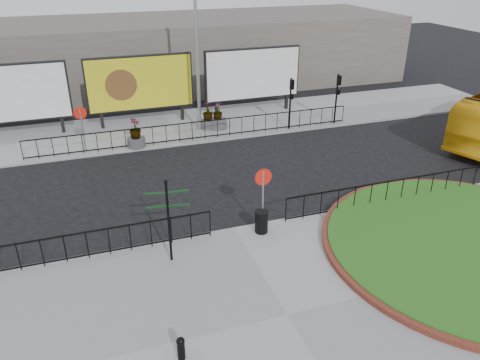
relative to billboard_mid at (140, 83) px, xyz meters
name	(u,v)px	position (x,y,z in m)	size (l,w,h in m)	color
ground	(234,230)	(1.50, -12.97, -2.60)	(90.00, 90.00, 0.00)	black
pavement_near	(287,316)	(1.50, -17.97, -2.54)	(30.00, 10.00, 0.12)	gray
pavement_far	(172,127)	(1.50, -0.97, -2.54)	(44.00, 6.00, 0.12)	gray
brick_edge	(471,246)	(9.00, -16.97, -2.39)	(10.40, 10.40, 0.18)	maroon
grass_lawn	(471,245)	(9.00, -16.97, -2.37)	(10.00, 10.00, 0.22)	#235416
railing_near_left	(65,249)	(-4.50, -13.27, -1.93)	(10.00, 0.10, 1.10)	black
railing_near_right	(387,192)	(8.00, -13.27, -1.93)	(9.00, 0.10, 1.10)	black
railing_far	(199,130)	(2.50, -3.67, -1.93)	(18.00, 0.10, 1.10)	black
speed_sign_far	(81,120)	(-3.50, -3.57, -0.68)	(0.64, 0.07, 2.47)	gray
speed_sign_near	(263,186)	(2.50, -13.37, -0.68)	(0.64, 0.07, 2.47)	gray
billboard_left	(10,94)	(-7.00, 0.00, 0.00)	(6.20, 0.31, 4.10)	black
billboard_mid	(140,83)	(0.00, 0.00, 0.00)	(6.20, 0.31, 4.10)	black
billboard_right	(253,74)	(7.00, 0.00, 0.00)	(6.20, 0.31, 4.10)	black
lamp_post	(197,47)	(3.01, -1.97, 2.23)	(0.74, 0.18, 9.23)	gray
signal_pole_a	(291,96)	(8.00, -3.63, -0.50)	(0.22, 0.26, 3.00)	black
signal_pole_b	(337,91)	(11.00, -3.63, -0.50)	(0.22, 0.26, 3.00)	black
building_backdrop	(144,54)	(1.50, 9.03, -0.10)	(40.00, 10.00, 5.00)	#625C56
fingerpost_sign	(168,213)	(-1.14, -14.25, -0.65)	(1.42, 0.42, 3.03)	black
bollard	(181,347)	(-1.74, -18.57, -2.10)	(0.22, 0.22, 0.69)	black
litter_bin	(261,222)	(2.38, -13.59, -2.04)	(0.52, 0.52, 0.86)	black
planter_a	(136,136)	(-0.90, -3.57, -1.85)	(0.94, 0.94, 1.58)	#4C4C4F
planter_b	(208,118)	(3.50, -1.97, -1.84)	(0.91, 0.91, 1.57)	#4C4C4F
planter_c	(218,120)	(4.05, -2.15, -1.96)	(1.05, 1.05, 1.52)	#4C4C4F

